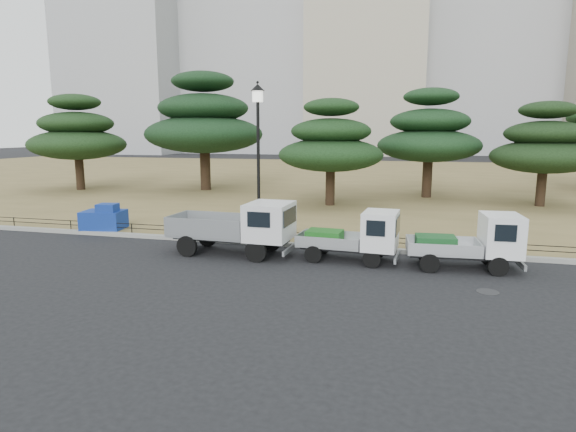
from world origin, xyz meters
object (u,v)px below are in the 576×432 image
(street_lamp, at_px, (258,136))
(truck_kei_rear, at_px, (472,242))
(truck_large, at_px, (238,225))
(truck_kei_front, at_px, (356,236))
(tarp_pile, at_px, (104,219))

(street_lamp, bearing_deg, truck_kei_rear, -13.22)
(truck_large, distance_m, truck_kei_rear, 7.85)
(truck_kei_front, xyz_separation_m, truck_kei_rear, (3.69, -0.02, 0.02))
(truck_kei_rear, bearing_deg, tarp_pile, 167.82)
(truck_large, xyz_separation_m, street_lamp, (0.15, 1.90, 3.12))
(truck_large, height_order, tarp_pile, truck_large)
(truck_kei_rear, xyz_separation_m, tarp_pile, (-14.91, 2.11, -0.29))
(truck_large, height_order, truck_kei_rear, truck_large)
(street_lamp, relative_size, tarp_pile, 3.15)
(truck_large, xyz_separation_m, tarp_pile, (-7.06, 2.21, -0.46))
(truck_kei_rear, bearing_deg, street_lamp, 162.65)
(tarp_pile, bearing_deg, truck_kei_rear, -8.05)
(truck_large, distance_m, tarp_pile, 7.41)
(truck_large, relative_size, truck_kei_front, 1.31)
(truck_kei_front, distance_m, street_lamp, 5.50)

